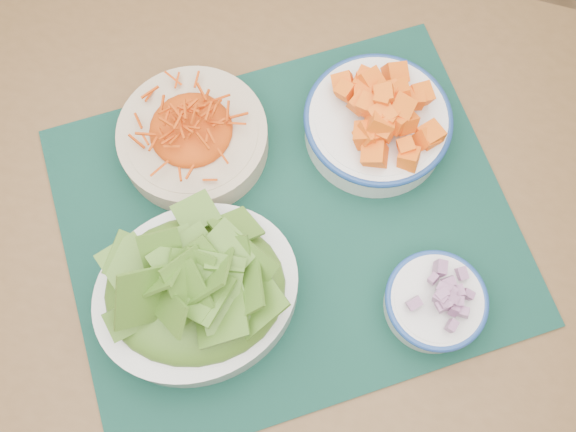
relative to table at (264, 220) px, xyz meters
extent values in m
plane|color=#AD8153|center=(-0.24, -0.21, -0.66)|extent=(4.00, 4.00, 0.00)
cube|color=brown|center=(0.00, 0.00, 0.07)|extent=(1.50, 1.26, 0.04)
cylinder|color=brown|center=(-0.40, 0.55, -0.30)|extent=(0.06, 0.06, 0.71)
cube|color=black|center=(0.03, -0.04, 0.09)|extent=(0.67, 0.59, 0.00)
cylinder|color=#C7B394|center=(-0.08, 0.08, 0.12)|extent=(0.22, 0.22, 0.05)
ellipsoid|color=#E04E0D|center=(-0.08, 0.08, 0.16)|extent=(0.18, 0.18, 0.04)
cylinder|color=white|center=(0.16, 0.08, 0.12)|extent=(0.23, 0.23, 0.05)
torus|color=navy|center=(0.16, 0.08, 0.14)|extent=(0.20, 0.20, 0.01)
ellipsoid|color=orange|center=(0.16, 0.08, 0.17)|extent=(0.17, 0.17, 0.05)
ellipsoid|color=#315E16|center=(-0.09, -0.13, 0.18)|extent=(0.22, 0.19, 0.06)
cylinder|color=silver|center=(0.20, -0.17, 0.12)|extent=(0.13, 0.13, 0.04)
torus|color=#1F4390|center=(0.20, -0.17, 0.13)|extent=(0.13, 0.13, 0.01)
ellipsoid|color=#6B1954|center=(0.20, -0.17, 0.15)|extent=(0.11, 0.11, 0.02)
camera|label=1|loc=(0.01, -0.31, 0.90)|focal=40.00mm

